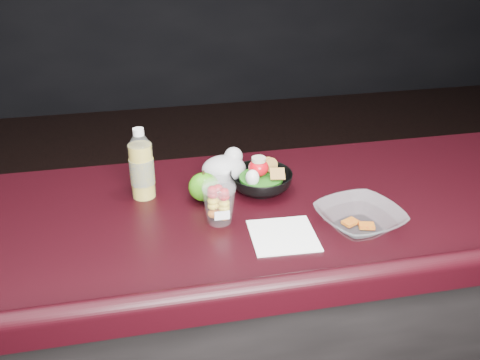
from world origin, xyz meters
The scene contains 8 objects.
counter centered at (0.00, 0.30, 0.51)m, with size 4.06×0.71×1.02m.
lemonade_bottle centered at (-0.22, 0.43, 1.11)m, with size 0.07×0.07×0.20m.
fruit_cup centered at (-0.03, 0.25, 1.08)m, with size 0.09×0.09×0.12m.
green_apple centered at (-0.05, 0.38, 1.06)m, with size 0.09×0.09×0.09m.
plastic_bag centered at (0.02, 0.48, 1.06)m, with size 0.13×0.11×0.10m.
snack_bowl centered at (0.11, 0.40, 1.05)m, with size 0.22×0.22×0.10m.
takeout_bowl centered at (0.31, 0.15, 1.05)m, with size 0.25×0.25×0.05m.
paper_napkin centered at (0.11, 0.15, 1.02)m, with size 0.16×0.16×0.00m, color white.
Camera 1 is at (-0.22, -0.91, 1.76)m, focal length 40.00 mm.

